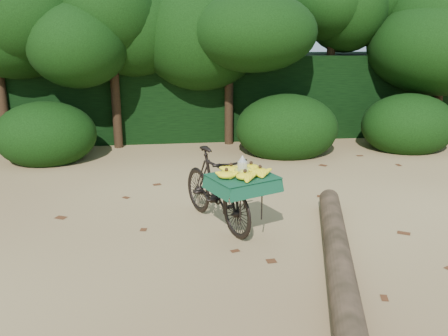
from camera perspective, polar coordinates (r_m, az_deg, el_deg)
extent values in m
plane|color=tan|center=(5.14, 3.21, -10.97)|extent=(80.00, 80.00, 0.00)
imported|color=black|center=(5.83, -0.95, -2.45)|extent=(1.03, 1.63, 0.95)
cube|color=black|center=(5.24, 2.26, -1.15)|extent=(0.48, 0.52, 0.02)
cube|color=#134A28|center=(5.24, 2.26, -0.99)|extent=(0.85, 0.79, 0.01)
ellipsoid|color=#AAAB29|center=(5.26, 2.88, -0.37)|extent=(0.09, 0.07, 0.10)
ellipsoid|color=#AAAB29|center=(5.25, 1.67, -0.39)|extent=(0.09, 0.07, 0.10)
ellipsoid|color=#AAAB29|center=(5.17, 2.25, -0.67)|extent=(0.09, 0.07, 0.10)
cylinder|color=#EAE5C6|center=(5.22, 2.22, 0.02)|extent=(0.11, 0.11, 0.14)
cylinder|color=brown|center=(4.98, 13.66, -10.68)|extent=(1.27, 3.56, 0.26)
cube|color=black|center=(10.91, -2.80, 8.75)|extent=(26.00, 1.80, 1.80)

